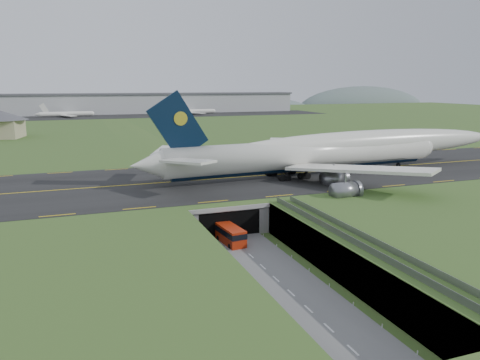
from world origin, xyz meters
name	(u,v)px	position (x,y,z in m)	size (l,w,h in m)	color
ground	(245,251)	(0.00, 0.00, 0.00)	(900.00, 900.00, 0.00)	#345923
airfield_deck	(245,235)	(0.00, 0.00, 3.00)	(800.00, 800.00, 6.00)	gray
trench_road	(262,266)	(0.00, -7.50, 0.10)	(12.00, 75.00, 0.20)	slate
taxiway	(195,181)	(0.00, 33.00, 6.09)	(800.00, 44.00, 0.18)	black
tunnel_portal	(216,209)	(0.00, 16.71, 3.33)	(17.00, 22.30, 6.00)	gray
guideway	(366,251)	(11.00, -19.11, 5.32)	(3.00, 53.00, 7.05)	#A8A8A3
jumbo_jet	(333,151)	(34.93, 29.69, 11.86)	(104.99, 65.48, 21.70)	silver
shuttle_tram	(231,235)	(-1.09, 4.42, 1.72)	(3.69, 7.96, 3.14)	#AB240B
service_building	(2,122)	(-53.37, 147.18, 12.82)	(25.30, 25.30, 11.52)	tan
cargo_terminal	(105,104)	(-0.22, 299.41, 13.96)	(320.00, 67.00, 15.60)	#B2B2B2
distant_hills	(159,115)	(64.38, 430.00, -4.00)	(700.00, 91.00, 60.00)	slate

